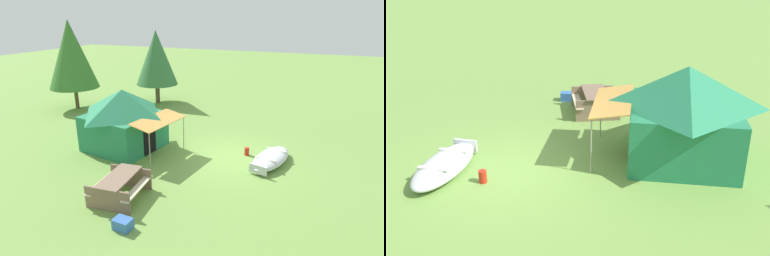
# 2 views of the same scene
# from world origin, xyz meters

# --- Properties ---
(ground_plane) EXTENTS (80.00, 80.00, 0.00)m
(ground_plane) POSITION_xyz_m (0.00, 0.00, 0.00)
(ground_plane) COLOR #6E9844
(beached_rowboat) EXTENTS (2.78, 1.58, 0.45)m
(beached_rowboat) POSITION_xyz_m (0.07, -1.76, 0.23)
(beached_rowboat) COLOR silver
(beached_rowboat) RESTS_ON ground_plane
(canvas_cabin_tent) EXTENTS (3.37, 4.24, 2.60)m
(canvas_cabin_tent) POSITION_xyz_m (-0.77, 4.42, 1.35)
(canvas_cabin_tent) COLOR #257B52
(canvas_cabin_tent) RESTS_ON ground_plane
(picnic_table) EXTENTS (1.87, 1.66, 0.77)m
(picnic_table) POSITION_xyz_m (-4.31, 2.20, 0.48)
(picnic_table) COLOR #7D634F
(picnic_table) RESTS_ON ground_plane
(cooler_box) EXTENTS (0.39, 0.52, 0.32)m
(cooler_box) POSITION_xyz_m (-5.61, 1.21, 0.16)
(cooler_box) COLOR #3364B0
(cooler_box) RESTS_ON ground_plane
(fuel_can) EXTENTS (0.26, 0.26, 0.32)m
(fuel_can) POSITION_xyz_m (0.53, -0.70, 0.16)
(fuel_can) COLOR red
(fuel_can) RESTS_ON ground_plane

